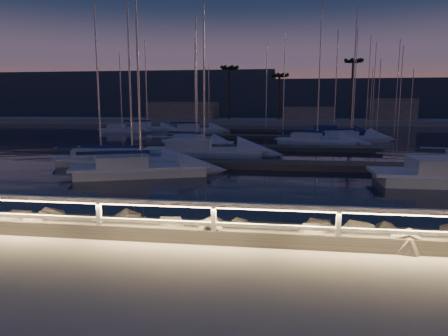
{
  "coord_description": "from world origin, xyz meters",
  "views": [
    {
      "loc": [
        2.61,
        -9.4,
        3.44
      ],
      "look_at": [
        0.69,
        4.0,
        1.26
      ],
      "focal_mm": 32.0,
      "sensor_mm": 36.0,
      "label": 1
    }
  ],
  "objects": [
    {
      "name": "sailboat_j",
      "position": [
        -5.68,
        28.48,
        -0.18
      ],
      "size": [
        7.36,
        4.25,
        12.12
      ],
      "rotation": [
        0.0,
        0.0,
        -0.34
      ],
      "color": "silver",
      "rests_on": "ground"
    },
    {
      "name": "sailboat_c",
      "position": [
        -3.55,
        20.95,
        -0.12
      ],
      "size": [
        9.66,
        3.77,
        16.0
      ],
      "rotation": [
        0.0,
        0.0,
        0.1
      ],
      "color": "silver",
      "rests_on": "ground"
    },
    {
      "name": "distant_hills",
      "position": [
        -22.13,
        133.69,
        4.74
      ],
      "size": [
        230.0,
        37.5,
        18.0
      ],
      "color": "#334050",
      "rests_on": "ground"
    },
    {
      "name": "sailboat_f",
      "position": [
        -7.09,
        15.06,
        -0.17
      ],
      "size": [
        7.61,
        3.05,
        12.62
      ],
      "rotation": [
        0.0,
        0.0,
        0.11
      ],
      "color": "silver",
      "rests_on": "ground"
    },
    {
      "name": "sailboat_i",
      "position": [
        -20.18,
        45.3,
        -0.18
      ],
      "size": [
        6.77,
        2.82,
        11.26
      ],
      "rotation": [
        0.0,
        0.0,
        0.13
      ],
      "color": "silver",
      "rests_on": "ground"
    },
    {
      "name": "sailboat_n",
      "position": [
        -9.76,
        46.61,
        -0.15
      ],
      "size": [
        8.31,
        5.08,
        13.75
      ],
      "rotation": [
        0.0,
        0.0,
        0.38
      ],
      "color": "silver",
      "rests_on": "ground"
    },
    {
      "name": "guard_rail",
      "position": [
        -0.07,
        -0.0,
        0.77
      ],
      "size": [
        44.11,
        0.12,
        1.06
      ],
      "color": "white",
      "rests_on": "ground"
    },
    {
      "name": "palm_left",
      "position": [
        -8.0,
        72.0,
        10.14
      ],
      "size": [
        3.0,
        3.0,
        11.2
      ],
      "color": "#4F3A25",
      "rests_on": "ground"
    },
    {
      "name": "harbor_water",
      "position": [
        0.0,
        31.22,
        -0.97
      ],
      "size": [
        400.0,
        440.0,
        0.6
      ],
      "color": "black",
      "rests_on": "ground"
    },
    {
      "name": "floating_docks",
      "position": [
        0.0,
        32.5,
        -0.4
      ],
      "size": [
        22.0,
        36.0,
        0.4
      ],
      "color": "#524B44",
      "rests_on": "ground"
    },
    {
      "name": "far_shore",
      "position": [
        -0.12,
        74.05,
        0.29
      ],
      "size": [
        160.0,
        14.0,
        5.2
      ],
      "color": "#9C988D",
      "rests_on": "ground"
    },
    {
      "name": "sailboat_m",
      "position": [
        -17.91,
        49.48,
        -0.13
      ],
      "size": [
        8.1,
        3.21,
        13.51
      ],
      "rotation": [
        0.0,
        0.0,
        0.11
      ],
      "color": "silver",
      "rests_on": "ground"
    },
    {
      "name": "palm_center",
      "position": [
        2.0,
        73.0,
        8.78
      ],
      "size": [
        3.0,
        3.0,
        9.7
      ],
      "color": "#4F3A25",
      "rests_on": "ground"
    },
    {
      "name": "sailboat_k",
      "position": [
        9.56,
        47.25,
        -0.17
      ],
      "size": [
        8.4,
        3.46,
        13.86
      ],
      "rotation": [
        0.0,
        0.0,
        -0.13
      ],
      "color": "navy",
      "rests_on": "ground"
    },
    {
      "name": "sailboat_g",
      "position": [
        9.84,
        35.06,
        -0.16
      ],
      "size": [
        8.58,
        4.88,
        14.07
      ],
      "rotation": [
        0.0,
        0.0,
        0.32
      ],
      "color": "silver",
      "rests_on": "ground"
    },
    {
      "name": "sailboat_b",
      "position": [
        -5.44,
        12.03,
        -0.16
      ],
      "size": [
        7.95,
        4.71,
        13.12
      ],
      "rotation": [
        0.0,
        0.0,
        0.36
      ],
      "color": "silver",
      "rests_on": "ground"
    },
    {
      "name": "sailboat_a",
      "position": [
        -9.66,
        16.03,
        -0.2
      ],
      "size": [
        6.29,
        3.92,
        10.49
      ],
      "rotation": [
        0.0,
        0.0,
        0.39
      ],
      "color": "silver",
      "rests_on": "ground"
    },
    {
      "name": "riprap",
      "position": [
        -0.24,
        1.19,
        -0.15
      ],
      "size": [
        34.35,
        2.9,
        1.34
      ],
      "color": "slate",
      "rests_on": "ground"
    },
    {
      "name": "ground",
      "position": [
        0.0,
        0.0,
        0.0
      ],
      "size": [
        400.0,
        400.0,
        0.0
      ],
      "primitive_type": "plane",
      "color": "#9C988D",
      "rests_on": "ground"
    },
    {
      "name": "sailboat_l",
      "position": [
        6.0,
        31.97,
        -0.19
      ],
      "size": [
        8.55,
        4.07,
        13.94
      ],
      "rotation": [
        0.0,
        0.0,
        -0.21
      ],
      "color": "silver",
      "rests_on": "ground"
    },
    {
      "name": "palm_right",
      "position": [
        16.0,
        72.0,
        11.03
      ],
      "size": [
        3.0,
        3.0,
        12.2
      ],
      "color": "#4F3A25",
      "rests_on": "ground"
    }
  ]
}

